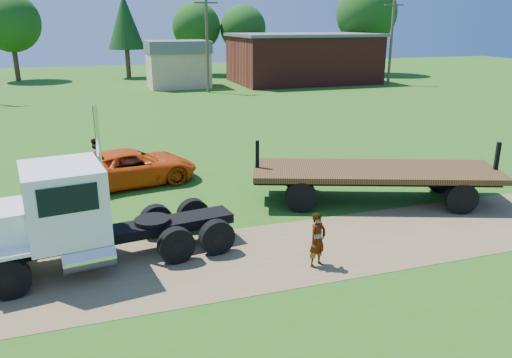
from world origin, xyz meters
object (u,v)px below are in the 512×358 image
object	(u,v)px
white_semi_tractor	(70,217)
flatbed_trailer	(375,176)
spectator_a	(318,240)
orange_pickup	(133,167)

from	to	relation	value
white_semi_tractor	flatbed_trailer	world-z (taller)	white_semi_tractor
flatbed_trailer	spectator_a	bearing A→B (deg)	-115.99
flatbed_trailer	spectator_a	world-z (taller)	flatbed_trailer
white_semi_tractor	spectator_a	xyz separation A→B (m)	(6.44, -2.06, -0.70)
flatbed_trailer	orange_pickup	bearing A→B (deg)	169.38
white_semi_tractor	spectator_a	distance (m)	6.80
flatbed_trailer	spectator_a	xyz separation A→B (m)	(-4.32, -4.17, -0.21)
spectator_a	orange_pickup	bearing A→B (deg)	90.38
orange_pickup	spectator_a	xyz separation A→B (m)	(4.19, -9.21, 0.05)
white_semi_tractor	spectator_a	bearing A→B (deg)	-26.08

